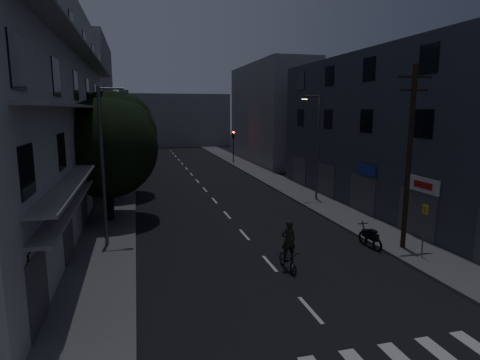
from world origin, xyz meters
name	(u,v)px	position (x,y,z in m)	size (l,w,h in m)	color
ground	(204,189)	(0.00, 25.00, 0.00)	(160.00, 160.00, 0.00)	black
sidewalk_left	(117,192)	(-7.50, 25.00, 0.07)	(3.00, 90.00, 0.15)	#565659
sidewalk_right	(282,184)	(7.50, 25.00, 0.07)	(3.00, 90.00, 0.15)	#565659
lane_markings	(194,177)	(0.00, 31.25, 0.01)	(0.15, 60.50, 0.01)	beige
building_left	(33,110)	(-11.98, 18.00, 6.99)	(7.00, 36.00, 14.00)	#AFB0AB
building_right	(400,132)	(11.99, 14.00, 5.50)	(6.19, 28.00, 11.00)	#2E323E
building_far_left	(87,102)	(-12.00, 48.00, 8.00)	(6.00, 20.00, 16.00)	slate
building_far_right	(270,114)	(12.00, 42.00, 6.50)	(6.00, 20.00, 13.00)	slate
building_far_end	(166,120)	(0.00, 70.00, 5.00)	(24.00, 8.00, 10.00)	slate
tree_near	(108,144)	(-7.44, 15.79, 4.93)	(6.20, 6.20, 7.65)	black
tree_mid	(111,131)	(-7.68, 23.40, 5.39)	(6.81, 6.81, 8.38)	black
tree_far	(120,129)	(-7.44, 37.17, 4.87)	(6.10, 6.10, 7.54)	black
traffic_signal_far_right	(233,140)	(6.68, 41.37, 3.10)	(0.28, 0.37, 4.10)	black
traffic_signal_far_left	(132,142)	(-6.27, 40.62, 3.10)	(0.28, 0.37, 4.10)	black
street_lamp_left_near	(105,159)	(-7.32, 10.78, 4.60)	(1.51, 0.25, 8.00)	#55575C
street_lamp_right	(317,142)	(7.57, 17.94, 4.60)	(1.51, 0.25, 8.00)	#57585E
street_lamp_left_far	(124,136)	(-6.88, 29.41, 4.60)	(1.51, 0.25, 8.00)	slate
utility_pole	(409,155)	(7.13, 6.57, 4.87)	(1.80, 0.24, 9.00)	black
bus_stop_sign	(424,221)	(7.10, 5.13, 1.89)	(0.06, 0.35, 2.52)	#595B60
motorcycle	(370,238)	(5.74, 7.35, 0.50)	(0.57, 1.97, 1.26)	black
cyclist	(288,254)	(0.53, 5.56, 0.77)	(0.71, 1.84, 2.30)	black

